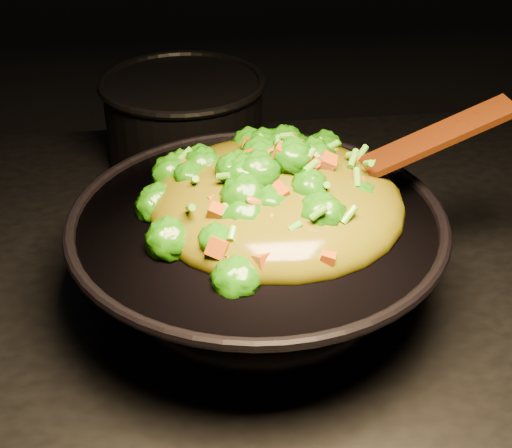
{
  "coord_description": "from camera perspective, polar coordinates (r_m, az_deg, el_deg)",
  "views": [
    {
      "loc": [
        -0.05,
        -0.75,
        1.47
      ],
      "look_at": [
        0.03,
        -0.05,
        1.0
      ],
      "focal_mm": 50.0,
      "sensor_mm": 36.0,
      "label": 1
    }
  ],
  "objects": [
    {
      "name": "stir_fry",
      "position": [
        0.82,
        1.69,
        4.43
      ],
      "size": [
        0.35,
        0.35,
        0.1
      ],
      "primitive_type": null,
      "rotation": [
        0.0,
        0.0,
        -0.16
      ],
      "color": "#1F6907",
      "rests_on": "wok"
    },
    {
      "name": "spatula",
      "position": [
        0.86,
        10.89,
        5.34
      ],
      "size": [
        0.29,
        0.06,
        0.12
      ],
      "primitive_type": "cube",
      "rotation": [
        0.0,
        -0.38,
        0.06
      ],
      "color": "#320F06",
      "rests_on": "wok"
    },
    {
      "name": "wok",
      "position": [
        0.86,
        0.08,
        -2.87
      ],
      "size": [
        0.56,
        0.56,
        0.12
      ],
      "primitive_type": null,
      "rotation": [
        0.0,
        0.0,
        0.4
      ],
      "color": "black",
      "rests_on": "stovetop"
    },
    {
      "name": "back_pot",
      "position": [
        1.17,
        -5.73,
        8.27
      ],
      "size": [
        0.33,
        0.33,
        0.14
      ],
      "primitive_type": "cylinder",
      "rotation": [
        0.0,
        0.0,
        0.36
      ],
      "color": "black",
      "rests_on": "stovetop"
    }
  ]
}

